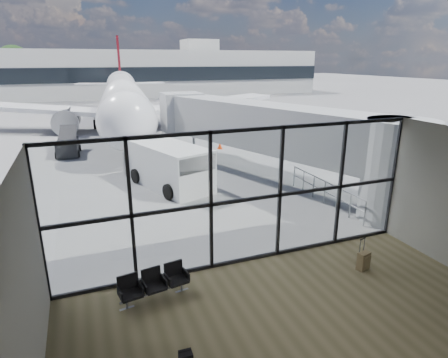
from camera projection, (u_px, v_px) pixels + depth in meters
ground at (118, 112)px, 48.12m from camera, size 220.00×220.00×0.00m
lounge_shell at (345, 259)px, 7.49m from camera, size 12.02×8.01×4.51m
glass_curtain_wall at (246, 198)px, 11.88m from camera, size 12.10×0.12×4.50m
jet_bridge at (276, 133)px, 19.69m from camera, size 8.00×16.50×4.33m
apron_railing at (325, 189)px, 17.37m from camera, size 0.06×5.46×1.11m
far_terminal at (100, 73)px, 66.16m from camera, size 80.00×12.20×11.00m
tree_5 at (14, 62)px, 69.64m from camera, size 6.27×6.27×9.03m
seating_row at (153, 282)px, 10.49m from camera, size 1.97×0.85×0.88m
suitcase at (364, 261)px, 11.93m from camera, size 0.44×0.36×1.07m
airliner at (123, 97)px, 36.96m from camera, size 31.40×36.48×9.40m
service_van at (171, 166)px, 19.53m from camera, size 3.79×5.59×2.24m
belt_loader at (68, 146)px, 26.42m from camera, size 1.70×3.94×1.78m
traffic_cone_a at (183, 153)px, 25.70m from camera, size 0.42×0.42×0.59m
traffic_cone_b at (184, 151)px, 26.17m from camera, size 0.47×0.47×0.67m
traffic_cone_c at (220, 145)px, 28.18m from camera, size 0.38×0.38×0.54m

